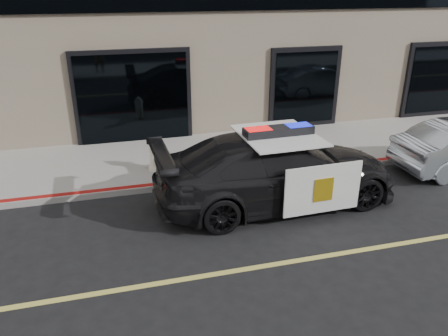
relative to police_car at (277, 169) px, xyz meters
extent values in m
plane|color=black|center=(-1.74, -2.27, -0.80)|extent=(120.00, 120.00, 0.00)
cube|color=gray|center=(-1.74, 2.98, -0.73)|extent=(60.00, 3.50, 0.15)
imported|color=black|center=(0.00, 0.00, -0.01)|extent=(2.60, 5.62, 1.59)
cube|color=white|center=(0.56, -1.12, -0.04)|extent=(1.69, 0.10, 1.06)
cube|color=white|center=(0.49, 1.16, -0.04)|extent=(1.69, 0.10, 1.06)
cube|color=white|center=(0.00, 0.00, 0.80)|extent=(1.65, 1.96, 0.03)
cube|color=gold|center=(0.57, -1.15, -0.04)|extent=(0.42, 0.03, 0.50)
cube|color=black|center=(0.00, 0.00, 0.89)|extent=(1.53, 0.45, 0.19)
cube|color=red|center=(-0.47, -0.02, 0.90)|extent=(0.54, 0.36, 0.17)
cube|color=#0C19CC|center=(0.46, 0.02, 0.90)|extent=(0.54, 0.36, 0.17)
cylinder|color=#F2E5CC|center=(-2.46, 2.22, -0.61)|extent=(0.36, 0.36, 0.08)
cylinder|color=#F2E5CC|center=(-2.46, 2.22, -0.33)|extent=(0.26, 0.26, 0.50)
cylinder|color=#F2E5CC|center=(-2.46, 2.22, -0.06)|extent=(0.31, 0.31, 0.06)
sphere|color=#F2E5CC|center=(-2.46, 2.22, 0.00)|extent=(0.23, 0.23, 0.23)
cylinder|color=#F2E5CC|center=(-2.46, 2.22, 0.10)|extent=(0.07, 0.07, 0.07)
cylinder|color=#F2E5CC|center=(-2.46, 2.39, -0.26)|extent=(0.13, 0.12, 0.13)
cylinder|color=#F2E5CC|center=(-2.46, 2.06, -0.26)|extent=(0.13, 0.12, 0.13)
cylinder|color=#F2E5CC|center=(-2.46, 2.03, -0.33)|extent=(0.17, 0.14, 0.17)
camera|label=1|loc=(-3.42, -8.28, 3.84)|focal=35.00mm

